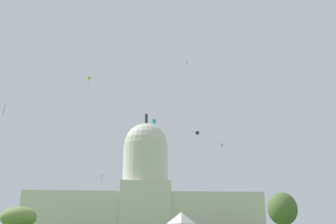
{
  "coord_description": "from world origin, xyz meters",
  "views": [
    {
      "loc": [
        -2.6,
        -26.94,
        2.14
      ],
      "look_at": [
        4.48,
        61.88,
        29.74
      ],
      "focal_mm": 41.83,
      "sensor_mm": 36.0,
      "label": 1
    }
  ],
  "objects_px": {
    "kite_yellow_mid": "(5,104)",
    "kite_black_high": "(197,133)",
    "capitol_building": "(145,199)",
    "kite_red_mid": "(222,146)",
    "kite_pink_mid": "(153,183)",
    "kite_cyan_mid": "(154,121)",
    "tree_east_near": "(282,209)",
    "kite_lime_mid": "(102,176)",
    "tree_west_far": "(19,217)",
    "kite_gold_high": "(89,79)",
    "kite_magenta_high": "(187,62)"
  },
  "relations": [
    {
      "from": "kite_yellow_mid",
      "to": "kite_black_high",
      "type": "relative_size",
      "value": 1.71
    },
    {
      "from": "capitol_building",
      "to": "kite_red_mid",
      "type": "relative_size",
      "value": 44.47
    },
    {
      "from": "kite_pink_mid",
      "to": "kite_cyan_mid",
      "type": "relative_size",
      "value": 0.55
    },
    {
      "from": "tree_east_near",
      "to": "kite_lime_mid",
      "type": "xyz_separation_m",
      "value": [
        -56.63,
        44.44,
        15.03
      ]
    },
    {
      "from": "kite_pink_mid",
      "to": "kite_red_mid",
      "type": "bearing_deg",
      "value": -28.54
    },
    {
      "from": "tree_west_far",
      "to": "kite_red_mid",
      "type": "relative_size",
      "value": 4.4
    },
    {
      "from": "tree_west_far",
      "to": "kite_gold_high",
      "type": "distance_m",
      "value": 53.3
    },
    {
      "from": "tree_east_near",
      "to": "tree_west_far",
      "type": "height_order",
      "value": "tree_east_near"
    },
    {
      "from": "kite_pink_mid",
      "to": "kite_gold_high",
      "type": "xyz_separation_m",
      "value": [
        -26.73,
        -72.55,
        28.53
      ]
    },
    {
      "from": "kite_yellow_mid",
      "to": "kite_cyan_mid",
      "type": "xyz_separation_m",
      "value": [
        27.55,
        46.12,
        10.58
      ]
    },
    {
      "from": "kite_red_mid",
      "to": "kite_lime_mid",
      "type": "relative_size",
      "value": 0.98
    },
    {
      "from": "kite_pink_mid",
      "to": "capitol_building",
      "type": "bearing_deg",
      "value": 151.27
    },
    {
      "from": "capitol_building",
      "to": "tree_west_far",
      "type": "height_order",
      "value": "capitol_building"
    },
    {
      "from": "kite_gold_high",
      "to": "kite_black_high",
      "type": "xyz_separation_m",
      "value": [
        38.87,
        -1.95,
        -19.82
      ]
    },
    {
      "from": "capitol_building",
      "to": "kite_gold_high",
      "type": "distance_m",
      "value": 102.0
    },
    {
      "from": "kite_red_mid",
      "to": "kite_yellow_mid",
      "type": "bearing_deg",
      "value": 27.35
    },
    {
      "from": "kite_black_high",
      "to": "kite_pink_mid",
      "type": "bearing_deg",
      "value": 125.47
    },
    {
      "from": "kite_gold_high",
      "to": "kite_black_high",
      "type": "bearing_deg",
      "value": -172.83
    },
    {
      "from": "capitol_building",
      "to": "kite_yellow_mid",
      "type": "bearing_deg",
      "value": -99.74
    },
    {
      "from": "kite_yellow_mid",
      "to": "kite_gold_high",
      "type": "bearing_deg",
      "value": 15.89
    },
    {
      "from": "capitol_building",
      "to": "kite_cyan_mid",
      "type": "xyz_separation_m",
      "value": [
        -0.14,
        -115.11,
        13.35
      ]
    },
    {
      "from": "tree_west_far",
      "to": "kite_pink_mid",
      "type": "xyz_separation_m",
      "value": [
        42.54,
        86.11,
        20.54
      ]
    },
    {
      "from": "tree_east_near",
      "to": "kite_red_mid",
      "type": "xyz_separation_m",
      "value": [
        -16.95,
        1.0,
        18.78
      ]
    },
    {
      "from": "tree_east_near",
      "to": "kite_red_mid",
      "type": "distance_m",
      "value": 25.31
    },
    {
      "from": "tree_west_far",
      "to": "kite_gold_high",
      "type": "bearing_deg",
      "value": 40.61
    },
    {
      "from": "kite_red_mid",
      "to": "kite_gold_high",
      "type": "relative_size",
      "value": 0.64
    },
    {
      "from": "kite_magenta_high",
      "to": "kite_black_high",
      "type": "relative_size",
      "value": 0.65
    },
    {
      "from": "tree_east_near",
      "to": "kite_black_high",
      "type": "bearing_deg",
      "value": 141.63
    },
    {
      "from": "capitol_building",
      "to": "kite_yellow_mid",
      "type": "relative_size",
      "value": 51.26
    },
    {
      "from": "capitol_building",
      "to": "kite_cyan_mid",
      "type": "height_order",
      "value": "capitol_building"
    },
    {
      "from": "kite_red_mid",
      "to": "kite_cyan_mid",
      "type": "bearing_deg",
      "value": -8.17
    },
    {
      "from": "tree_west_far",
      "to": "kite_magenta_high",
      "type": "distance_m",
      "value": 73.21
    },
    {
      "from": "kite_magenta_high",
      "to": "kite_pink_mid",
      "type": "relative_size",
      "value": 0.48
    },
    {
      "from": "tree_east_near",
      "to": "kite_cyan_mid",
      "type": "height_order",
      "value": "kite_cyan_mid"
    },
    {
      "from": "kite_pink_mid",
      "to": "kite_lime_mid",
      "type": "height_order",
      "value": "kite_pink_mid"
    },
    {
      "from": "kite_gold_high",
      "to": "capitol_building",
      "type": "bearing_deg",
      "value": -93.82
    },
    {
      "from": "tree_east_near",
      "to": "kite_cyan_mid",
      "type": "xyz_separation_m",
      "value": [
        -37.93,
        -2.82,
        25.01
      ]
    },
    {
      "from": "kite_cyan_mid",
      "to": "kite_lime_mid",
      "type": "relative_size",
      "value": 1.21
    },
    {
      "from": "capitol_building",
      "to": "kite_pink_mid",
      "type": "xyz_separation_m",
      "value": [
        3.78,
        -20.47,
        6.47
      ]
    },
    {
      "from": "tree_east_near",
      "to": "kite_pink_mid",
      "type": "distance_m",
      "value": 99.59
    },
    {
      "from": "kite_lime_mid",
      "to": "kite_red_mid",
      "type": "bearing_deg",
      "value": -57.59
    },
    {
      "from": "kite_yellow_mid",
      "to": "tree_east_near",
      "type": "bearing_deg",
      "value": -33.37
    },
    {
      "from": "kite_yellow_mid",
      "to": "kite_black_high",
      "type": "xyz_separation_m",
      "value": [
        43.6,
        66.26,
        12.42
      ]
    },
    {
      "from": "tree_east_near",
      "to": "kite_red_mid",
      "type": "height_order",
      "value": "kite_red_mid"
    },
    {
      "from": "kite_magenta_high",
      "to": "capitol_building",
      "type": "bearing_deg",
      "value": 79.36
    },
    {
      "from": "kite_pink_mid",
      "to": "kite_gold_high",
      "type": "height_order",
      "value": "kite_gold_high"
    },
    {
      "from": "kite_red_mid",
      "to": "tree_east_near",
      "type": "bearing_deg",
      "value": 158.17
    },
    {
      "from": "kite_cyan_mid",
      "to": "kite_black_high",
      "type": "xyz_separation_m",
      "value": [
        16.06,
        20.14,
        1.83
      ]
    },
    {
      "from": "tree_west_far",
      "to": "kite_lime_mid",
      "type": "height_order",
      "value": "kite_lime_mid"
    },
    {
      "from": "kite_yellow_mid",
      "to": "kite_pink_mid",
      "type": "distance_m",
      "value": 144.28
    }
  ]
}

